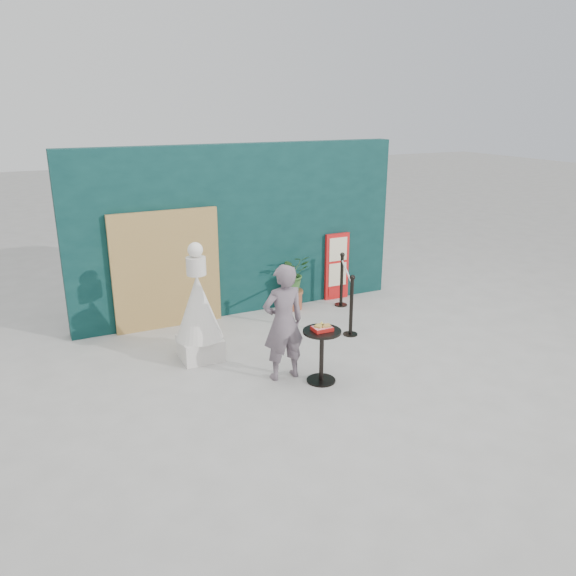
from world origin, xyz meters
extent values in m
plane|color=#ADAAA5|center=(0.00, 0.00, 0.00)|extent=(60.00, 60.00, 0.00)
cube|color=#092A29|center=(0.00, 3.15, 1.50)|extent=(6.00, 0.30, 3.00)
cube|color=tan|center=(-1.40, 2.94, 1.00)|extent=(1.80, 0.08, 2.00)
imported|color=slate|center=(-0.47, 0.37, 0.82)|extent=(0.60, 0.39, 1.64)
cube|color=red|center=(1.90, 2.96, 0.65)|extent=(0.50, 0.06, 1.30)
cube|color=beige|center=(1.90, 2.92, 1.00)|extent=(0.38, 0.02, 0.45)
cube|color=beige|center=(1.90, 2.92, 0.50)|extent=(0.38, 0.02, 0.45)
cube|color=red|center=(1.90, 2.92, 0.15)|extent=(0.38, 0.02, 0.18)
cube|color=silver|center=(-1.32, 1.49, 0.16)|extent=(0.60, 0.60, 0.33)
cone|color=silver|center=(-1.32, 1.49, 0.81)|extent=(0.69, 0.69, 0.98)
cylinder|color=silver|center=(-1.32, 1.49, 1.43)|extent=(0.28, 0.28, 0.26)
sphere|color=white|center=(-1.32, 1.49, 1.67)|extent=(0.22, 0.22, 0.22)
cylinder|color=black|center=(-0.05, 0.05, 0.01)|extent=(0.40, 0.40, 0.02)
cylinder|color=black|center=(-0.05, 0.05, 0.36)|extent=(0.06, 0.06, 0.72)
cylinder|color=black|center=(-0.05, 0.05, 0.73)|extent=(0.52, 0.52, 0.03)
cube|color=#AC1612|center=(-0.05, 0.05, 0.78)|extent=(0.26, 0.19, 0.05)
cube|color=#EA1F42|center=(-0.05, 0.05, 0.80)|extent=(0.24, 0.17, 0.00)
cube|color=gold|center=(-0.09, 0.06, 0.82)|extent=(0.15, 0.14, 0.02)
cube|color=gold|center=(0.00, 0.03, 0.82)|extent=(0.13, 0.13, 0.02)
cone|color=#FFE943|center=(-0.03, 0.10, 0.83)|extent=(0.06, 0.06, 0.06)
cylinder|color=brown|center=(0.87, 2.81, 0.15)|extent=(0.37, 0.37, 0.31)
cylinder|color=brown|center=(0.87, 2.81, 0.33)|extent=(0.41, 0.41, 0.05)
imported|color=#305C27|center=(0.87, 2.81, 0.69)|extent=(0.61, 0.53, 0.67)
cylinder|color=black|center=(1.18, 1.26, 0.01)|extent=(0.24, 0.24, 0.02)
cylinder|color=black|center=(1.18, 1.26, 0.48)|extent=(0.06, 0.06, 0.96)
sphere|color=black|center=(1.18, 1.26, 0.99)|extent=(0.09, 0.09, 0.09)
cylinder|color=black|center=(1.78, 2.56, 0.01)|extent=(0.24, 0.24, 0.02)
cylinder|color=black|center=(1.78, 2.56, 0.48)|extent=(0.06, 0.06, 0.96)
sphere|color=black|center=(1.78, 2.56, 0.99)|extent=(0.09, 0.09, 0.09)
cylinder|color=white|center=(1.48, 1.91, 0.88)|extent=(0.63, 1.31, 0.03)
camera|label=1|loc=(-3.50, -6.01, 3.62)|focal=35.00mm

